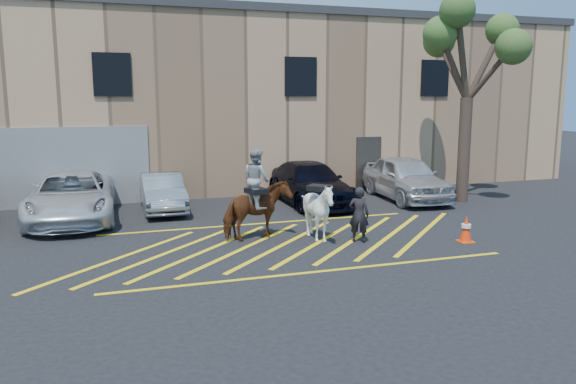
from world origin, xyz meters
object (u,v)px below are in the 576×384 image
object	(u,v)px
car_blue_suv	(310,183)
saddled_white	(319,211)
car_white_suv	(406,178)
handler	(359,215)
traffic_cone	(466,229)
car_silver_sedan	(162,192)
tree	(469,43)
mounted_bay	(257,203)
car_white_pickup	(72,197)

from	to	relation	value
car_blue_suv	saddled_white	xyz separation A→B (m)	(-1.63, -5.04, 0.08)
car_white_suv	handler	bearing A→B (deg)	-125.48
handler	traffic_cone	world-z (taller)	handler
handler	traffic_cone	distance (m)	2.89
car_white_suv	traffic_cone	xyz separation A→B (m)	(-1.66, -6.08, -0.46)
car_blue_suv	traffic_cone	bearing A→B (deg)	-71.95
car_silver_sedan	tree	xyz separation A→B (m)	(10.69, -1.75, 5.06)
tree	car_white_suv	bearing A→B (deg)	149.78
traffic_cone	car_silver_sedan	bearing A→B (deg)	136.88
car_silver_sedan	saddled_white	distance (m)	6.49
car_silver_sedan	car_white_suv	distance (m)	8.95
car_silver_sedan	saddled_white	world-z (taller)	saddled_white
tree	handler	bearing A→B (deg)	-146.02
car_silver_sedan	handler	bearing A→B (deg)	-52.08
handler	saddled_white	size ratio (longest dim) A/B	0.76
car_blue_suv	car_white_suv	distance (m)	3.72
car_white_suv	tree	world-z (taller)	tree
car_white_suv	saddled_white	bearing A→B (deg)	-133.91
handler	car_silver_sedan	bearing A→B (deg)	-20.12
mounted_bay	traffic_cone	distance (m)	5.65
car_blue_suv	handler	world-z (taller)	handler
car_white_pickup	car_silver_sedan	bearing A→B (deg)	16.37
car_silver_sedan	car_blue_suv	bearing A→B (deg)	-3.80
car_white_suv	mounted_bay	distance (m)	7.98
car_silver_sedan	car_white_suv	size ratio (longest dim) A/B	0.79
car_blue_suv	mounted_bay	bearing A→B (deg)	-125.55
car_white_pickup	handler	bearing A→B (deg)	-33.17
handler	tree	size ratio (longest dim) A/B	0.20
handler	traffic_cone	bearing A→B (deg)	-166.26
car_silver_sedan	handler	world-z (taller)	handler
car_white_pickup	car_silver_sedan	world-z (taller)	car_white_pickup
saddled_white	car_white_suv	bearing A→B (deg)	41.33
car_silver_sedan	car_white_pickup	bearing A→B (deg)	-165.04
saddled_white	tree	distance (m)	9.36
handler	car_white_pickup	bearing A→B (deg)	-2.61
car_white_suv	car_white_pickup	bearing A→B (deg)	-175.11
car_white_pickup	saddled_white	world-z (taller)	saddled_white
traffic_cone	tree	xyz separation A→B (m)	(3.43, 5.05, 5.33)
car_white_suv	handler	size ratio (longest dim) A/B	3.24
mounted_bay	car_white_pickup	bearing A→B (deg)	140.59
car_white_pickup	tree	bearing A→B (deg)	-2.55
saddled_white	traffic_cone	world-z (taller)	saddled_white
car_blue_suv	handler	bearing A→B (deg)	-96.57
mounted_bay	tree	xyz separation A→B (m)	(8.65, 3.01, 4.69)
tree	car_blue_suv	bearing A→B (deg)	165.88
mounted_bay	traffic_cone	xyz separation A→B (m)	(5.23, -2.04, -0.63)
mounted_bay	car_silver_sedan	bearing A→B (deg)	113.17
tree	mounted_bay	bearing A→B (deg)	-160.82
mounted_bay	tree	distance (m)	10.29
mounted_bay	tree	size ratio (longest dim) A/B	0.34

